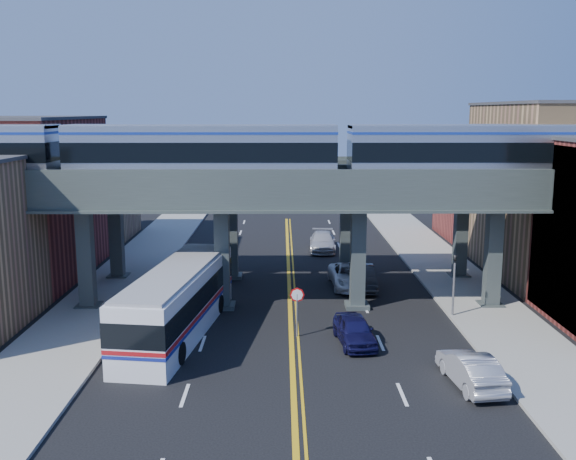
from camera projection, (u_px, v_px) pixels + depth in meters
name	position (u px, v px, depth m)	size (l,w,h in m)	color
ground	(292.00, 358.00, 30.43)	(120.00, 120.00, 0.00)	black
sidewalk_west	(106.00, 297.00, 40.15)	(5.00, 70.00, 0.16)	gray
sidewalk_east	(472.00, 296.00, 40.35)	(5.00, 70.00, 0.16)	gray
building_west_b	(26.00, 199.00, 44.99)	(8.00, 14.00, 11.00)	maroon
building_west_c	(83.00, 196.00, 58.05)	(8.00, 10.00, 8.00)	#9E7B51
building_east_b	(551.00, 191.00, 45.23)	(8.00, 14.00, 12.00)	#9E7B51
building_east_c	(490.00, 190.00, 58.29)	(8.00, 10.00, 9.00)	maroon
mural_panel	(568.00, 243.00, 33.63)	(0.10, 9.50, 9.50)	teal
elevated_viaduct_near	(290.00, 200.00, 37.12)	(52.00, 3.60, 7.40)	#3C4645
elevated_viaduct_far	(289.00, 186.00, 44.00)	(52.00, 3.60, 7.40)	#3C4645
transit_train	(202.00, 152.00, 36.56)	(47.29, 2.96, 3.46)	black
stop_sign	(297.00, 304.00, 33.06)	(0.76, 0.09, 2.63)	slate
traffic_signal	(454.00, 279.00, 35.99)	(0.15, 0.18, 4.10)	slate
transit_bus	(178.00, 302.00, 33.58)	(4.64, 13.29, 3.35)	white
car_lane_a	(355.00, 330.00, 32.23)	(1.69, 4.19, 1.43)	#11103C
car_lane_b	(362.00, 278.00, 42.20)	(1.62, 4.66, 1.53)	#2F2F32
car_lane_c	(350.00, 276.00, 42.70)	(2.46, 5.33, 1.48)	white
car_lane_d	(323.00, 242.00, 53.88)	(2.12, 5.21, 1.51)	#B2B2B7
car_parked_curb	(471.00, 369.00, 27.30)	(1.55, 4.44, 1.46)	#9D9CA1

